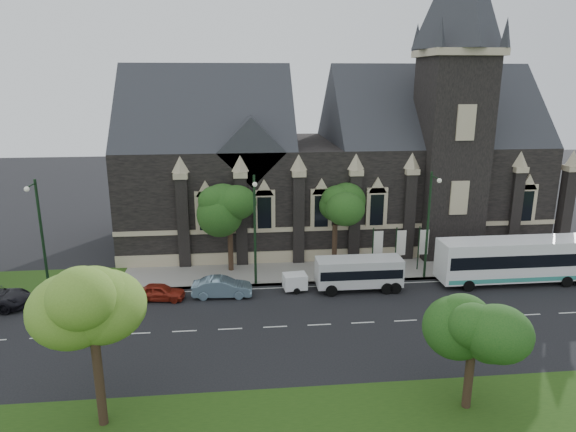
{
  "coord_description": "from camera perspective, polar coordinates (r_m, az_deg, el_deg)",
  "views": [
    {
      "loc": [
        -5.25,
        -30.88,
        16.15
      ],
      "look_at": [
        -1.53,
        6.0,
        6.05
      ],
      "focal_mm": 31.74,
      "sensor_mm": 36.0,
      "label": 1
    }
  ],
  "objects": [
    {
      "name": "tree_walk_right",
      "position": [
        43.69,
        5.57,
        1.49
      ],
      "size": [
        4.08,
        4.08,
        7.8
      ],
      "color": "black",
      "rests_on": "ground"
    },
    {
      "name": "sedan",
      "position": [
        39.38,
        -7.39,
        -7.92
      ],
      "size": [
        4.6,
        1.79,
        1.49
      ],
      "primitive_type": "imported",
      "rotation": [
        0.0,
        0.0,
        1.52
      ],
      "color": "#718FA3",
      "rests_on": "ground"
    },
    {
      "name": "ground",
      "position": [
        35.24,
        3.53,
        -12.06
      ],
      "size": [
        160.0,
        160.0,
        0.0
      ],
      "primitive_type": "plane",
      "color": "black",
      "rests_on": "ground"
    },
    {
      "name": "shuttle_bus",
      "position": [
        40.36,
        7.97,
        -6.2
      ],
      "size": [
        6.69,
        2.4,
        2.58
      ],
      "rotation": [
        0.0,
        0.0,
        -0.0
      ],
      "color": "silver",
      "rests_on": "ground"
    },
    {
      "name": "banner_flag_right",
      "position": [
        44.96,
        14.78,
        -3.11
      ],
      "size": [
        0.9,
        0.1,
        4.0
      ],
      "color": "black",
      "rests_on": "ground"
    },
    {
      "name": "box_trailer",
      "position": [
        40.03,
        0.78,
        -7.34
      ],
      "size": [
        2.64,
        1.55,
        1.38
      ],
      "rotation": [
        0.0,
        0.0,
        0.1
      ],
      "color": "white",
      "rests_on": "ground"
    },
    {
      "name": "street_lamp_far",
      "position": [
        42.21,
        -25.99,
        -1.5
      ],
      "size": [
        0.36,
        1.88,
        9.0
      ],
      "color": "black",
      "rests_on": "ground"
    },
    {
      "name": "car_far_white",
      "position": [
        40.65,
        -20.73,
        -8.24
      ],
      "size": [
        4.42,
        1.86,
        1.28
      ],
      "primitive_type": "imported",
      "rotation": [
        0.0,
        0.0,
        1.55
      ],
      "color": "white",
      "rests_on": "ground"
    },
    {
      "name": "tour_coach",
      "position": [
        45.05,
        24.13,
        -4.47
      ],
      "size": [
        12.56,
        2.94,
        3.66
      ],
      "rotation": [
        0.0,
        0.0,
        0.0
      ],
      "color": "white",
      "rests_on": "ground"
    },
    {
      "name": "car_far_red",
      "position": [
        39.72,
        -14.15,
        -8.24
      ],
      "size": [
        3.88,
        1.94,
        1.27
      ],
      "primitive_type": "imported",
      "rotation": [
        0.0,
        0.0,
        1.45
      ],
      "color": "maroon",
      "rests_on": "ground"
    },
    {
      "name": "street_lamp_near",
      "position": [
        42.39,
        15.54,
        -0.42
      ],
      "size": [
        0.36,
        1.88,
        9.0
      ],
      "color": "black",
      "rests_on": "ground"
    },
    {
      "name": "tree_park_east",
      "position": [
        26.99,
        20.33,
        -11.08
      ],
      "size": [
        3.4,
        3.4,
        6.28
      ],
      "color": "black",
      "rests_on": "ground"
    },
    {
      "name": "museum",
      "position": [
        51.36,
        5.98,
        6.22
      ],
      "size": [
        40.0,
        17.7,
        29.9
      ],
      "color": "black",
      "rests_on": "ground"
    },
    {
      "name": "tree_walk_left",
      "position": [
        42.87,
        -6.33,
        1.09
      ],
      "size": [
        3.91,
        3.91,
        7.64
      ],
      "color": "black",
      "rests_on": "ground"
    },
    {
      "name": "street_lamp_mid",
      "position": [
        39.57,
        -3.73,
        -0.99
      ],
      "size": [
        0.36,
        1.88,
        9.0
      ],
      "color": "black",
      "rests_on": "ground"
    },
    {
      "name": "tree_park_near",
      "position": [
        25.02,
        -20.61,
        -8.69
      ],
      "size": [
        4.42,
        4.42,
        8.56
      ],
      "color": "black",
      "rests_on": "ground"
    },
    {
      "name": "banner_flag_left",
      "position": [
        43.74,
        9.85,
        -3.34
      ],
      "size": [
        0.9,
        0.1,
        4.0
      ],
      "color": "black",
      "rests_on": "ground"
    },
    {
      "name": "banner_flag_center",
      "position": [
        44.31,
        12.35,
        -3.23
      ],
      "size": [
        0.9,
        0.1,
        4.0
      ],
      "color": "black",
      "rests_on": "ground"
    },
    {
      "name": "sidewalk",
      "position": [
        43.78,
        1.53,
        -6.31
      ],
      "size": [
        80.0,
        5.0,
        0.15
      ],
      "primitive_type": "cube",
      "color": "#9B958D",
      "rests_on": "ground"
    }
  ]
}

